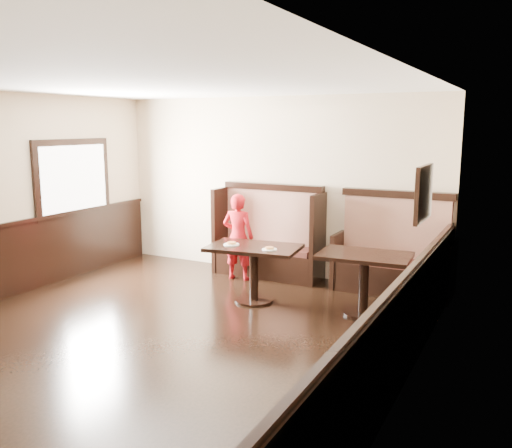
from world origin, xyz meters
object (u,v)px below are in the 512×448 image
Objects in this scene: table_main at (254,259)px; child at (238,237)px; table_neighbor at (364,269)px; booth_main at (269,243)px; booth_neighbor at (392,259)px.

table_main is 0.97× the size of child.
booth_main is at bearing 145.70° from table_neighbor.
booth_neighbor is at bearing 80.99° from table_neighbor.
booth_neighbor reaches higher than table_neighbor.
child is at bearing 122.86° from table_main.
table_main is at bearing -140.41° from booth_neighbor.
booth_neighbor is 1.09m from table_neighbor.
table_neighbor is (1.46, 0.20, -0.01)m from table_main.
booth_main reaches higher than table_main.
booth_neighbor reaches higher than child.
table_neighbor is at bearing 154.97° from child.
booth_neighbor is 2.01m from table_main.
booth_neighbor reaches higher than table_main.
booth_main is 1.06× the size of booth_neighbor.
booth_neighbor is 1.41× the size of table_neighbor.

